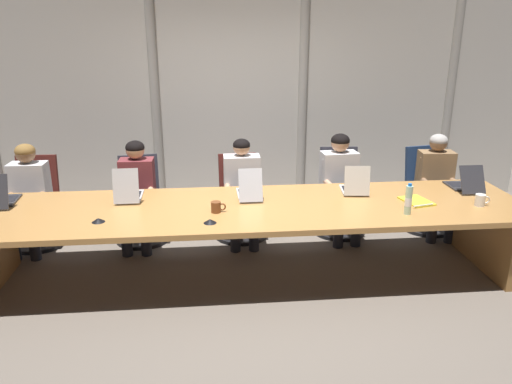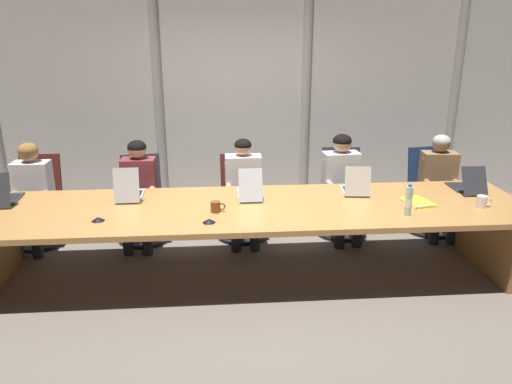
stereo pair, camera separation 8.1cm
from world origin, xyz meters
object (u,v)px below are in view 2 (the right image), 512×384
(laptop_center, at_px, (249,191))
(coffee_mug_near, at_px, (216,207))
(office_chair_left_mid, at_px, (143,208))
(office_chair_center, at_px, (242,206))
(laptop_right_end, at_px, (466,185))
(office_chair_left_end, at_px, (40,211))
(person_center, at_px, (244,185))
(conference_mic_left_side, at_px, (209,221))
(office_chair_right_mid, at_px, (341,202))
(conference_mic_middle, at_px, (98,219))
(person_left_mid, at_px, (138,187))
(spiral_notepad, at_px, (418,202))
(person_right_mid, at_px, (342,180))
(laptop_left_mid, at_px, (129,192))
(laptop_right_mid, at_px, (355,188))
(person_right_end, at_px, (440,180))
(office_chair_right_end, at_px, (430,200))
(coffee_mug_far, at_px, (482,202))
(laptop_left_end, at_px, (4,196))
(water_bottle_primary, at_px, (409,201))
(person_left_end, at_px, (30,190))

(laptop_center, distance_m, coffee_mug_near, 0.51)
(office_chair_left_mid, xyz_separation_m, office_chair_center, (1.11, -0.00, -0.00))
(laptop_right_end, height_order, office_chair_left_end, laptop_right_end)
(person_center, xyz_separation_m, conference_mic_left_side, (-0.36, -1.25, 0.09))
(laptop_center, height_order, office_chair_right_mid, laptop_center)
(office_chair_center, xyz_separation_m, conference_mic_middle, (-1.28, -1.29, 0.40))
(laptop_center, relative_size, coffee_mug_near, 3.34)
(office_chair_left_mid, xyz_separation_m, person_left_mid, (-0.01, -0.16, 0.30))
(person_left_mid, bearing_deg, laptop_right_end, 81.05)
(spiral_notepad, bearing_deg, person_right_mid, 103.85)
(laptop_left_mid, relative_size, coffee_mug_near, 3.14)
(laptop_right_mid, relative_size, person_right_end, 0.33)
(office_chair_left_end, xyz_separation_m, office_chair_right_end, (4.45, -0.00, 0.00))
(office_chair_right_end, distance_m, coffee_mug_far, 1.31)
(office_chair_center, height_order, person_right_end, person_right_end)
(laptop_left_mid, distance_m, office_chair_right_mid, 2.42)
(laptop_left_end, bearing_deg, laptop_left_mid, -92.95)
(office_chair_left_mid, distance_m, conference_mic_left_side, 1.65)
(person_right_mid, height_order, coffee_mug_far, person_right_mid)
(laptop_right_mid, xyz_separation_m, coffee_mug_near, (-1.37, -0.41, -0.01))
(office_chair_left_end, height_order, person_right_mid, person_right_mid)
(person_right_end, bearing_deg, office_chair_right_mid, -93.08)
(water_bottle_primary, bearing_deg, person_left_end, 161.45)
(laptop_center, bearing_deg, person_center, 1.47)
(office_chair_right_mid, distance_m, person_left_mid, 2.29)
(person_right_mid, height_order, coffee_mug_near, person_right_mid)
(laptop_center, height_order, water_bottle_primary, laptop_center)
(office_chair_right_mid, relative_size, office_chair_right_end, 1.01)
(office_chair_center, bearing_deg, office_chair_right_mid, 85.40)
(person_right_mid, bearing_deg, coffee_mug_far, 38.89)
(office_chair_right_mid, distance_m, coffee_mug_near, 1.90)
(office_chair_right_mid, xyz_separation_m, conference_mic_left_side, (-1.50, -1.41, 0.38))
(office_chair_right_mid, bearing_deg, water_bottle_primary, 13.26)
(person_center, distance_m, conference_mic_middle, 1.73)
(office_chair_left_end, distance_m, person_left_mid, 1.17)
(person_center, bearing_deg, office_chair_left_mid, -97.83)
(laptop_left_mid, relative_size, laptop_right_end, 0.95)
(office_chair_left_end, relative_size, conference_mic_left_side, 8.63)
(laptop_left_end, xyz_separation_m, person_right_end, (4.47, 0.60, -0.13))
(person_right_mid, bearing_deg, laptop_left_end, -84.09)
(person_right_mid, xyz_separation_m, water_bottle_primary, (0.27, -1.22, 0.18))
(person_right_end, bearing_deg, spiral_notepad, -29.18)
(person_center, bearing_deg, water_bottle_primary, 48.47)
(laptop_right_end, distance_m, person_right_mid, 1.26)
(office_chair_left_end, height_order, office_chair_left_mid, office_chair_left_end)
(laptop_left_end, height_order, conference_mic_middle, laptop_left_end)
(office_chair_center, bearing_deg, coffee_mug_near, -18.57)
(laptop_right_end, bearing_deg, office_chair_center, 72.05)
(office_chair_right_mid, bearing_deg, laptop_right_end, 59.01)
(person_center, distance_m, coffee_mug_near, 1.05)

